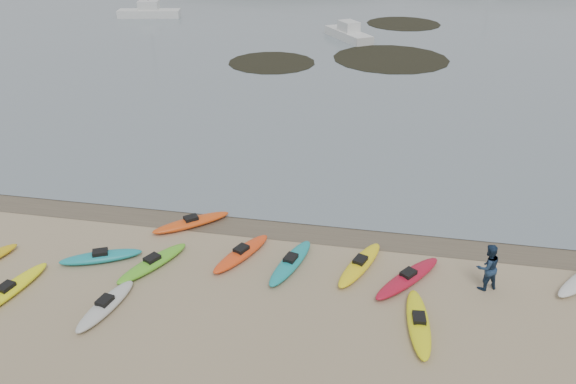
# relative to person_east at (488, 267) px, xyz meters

# --- Properties ---
(ground) EXTENTS (600.00, 600.00, 0.00)m
(ground) POSITION_rel_person_east_xyz_m (-7.66, 3.09, -0.89)
(ground) COLOR tan
(ground) RESTS_ON ground
(wet_sand) EXTENTS (60.00, 60.00, 0.00)m
(wet_sand) POSITION_rel_person_east_xyz_m (-7.66, 2.79, -0.89)
(wet_sand) COLOR brown
(wet_sand) RESTS_ON ground
(kayaks) EXTENTS (24.85, 8.91, 0.34)m
(kayaks) POSITION_rel_person_east_xyz_m (-8.74, -0.84, -0.72)
(kayaks) COLOR beige
(kayaks) RESTS_ON ground
(person_east) EXTENTS (1.07, 0.99, 1.78)m
(person_east) POSITION_rel_person_east_xyz_m (0.00, 0.00, 0.00)
(person_east) COLOR navy
(person_east) RESTS_ON ground
(kelp_mats) EXTENTS (18.39, 26.33, 0.04)m
(kelp_mats) POSITION_rel_person_east_xyz_m (-6.21, 35.54, -0.86)
(kelp_mats) COLOR black
(kelp_mats) RESTS_ON water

